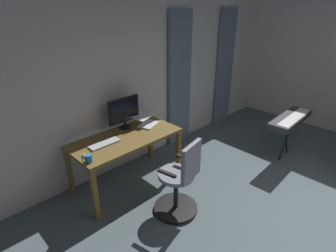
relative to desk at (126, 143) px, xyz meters
The scene contains 11 objects.
back_room_partition 1.31m from the desk, 152.84° to the right, with size 6.22×0.10×2.65m, color silver.
curtain_left_panel 2.92m from the desk, behind, with size 0.48×0.06×2.35m, color slate.
curtain_right_panel 1.63m from the desk, 164.85° to the right, with size 0.51×0.06×2.35m, color slate.
desk is the anchor object (origin of this frame).
office_chair 0.97m from the desk, 95.64° to the left, with size 0.56×0.56×1.02m.
computer_monitor 0.46m from the desk, 125.09° to the right, with size 0.51×0.18×0.46m.
computer_keyboard 0.34m from the desk, ahead, with size 0.42×0.13×0.02m, color #B7BCC1.
laptop 0.50m from the desk, 166.54° to the right, with size 0.39×0.40×0.15m.
computer_mouse 0.67m from the desk, ahead, with size 0.06×0.10×0.04m, color #B7BCC1.
mug_tea 0.73m from the desk, 17.97° to the left, with size 0.13×0.08×0.10m.
piano_keyboard 2.68m from the desk, 151.60° to the left, with size 1.07×0.37×0.76m.
Camera 1 is at (2.90, 0.09, 2.45)m, focal length 29.06 mm.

